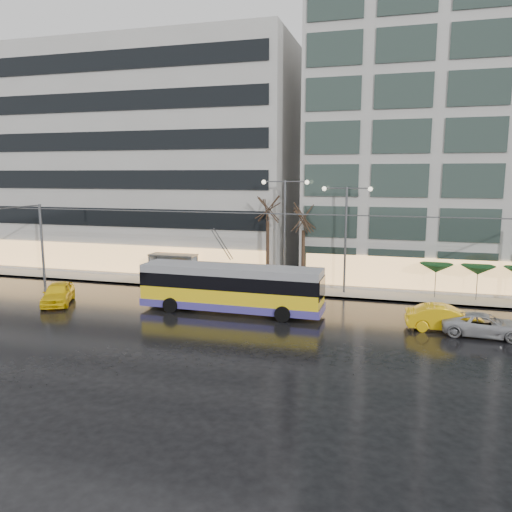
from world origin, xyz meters
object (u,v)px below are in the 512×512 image
at_px(taxi_a, 58,293).
at_px(bus_shelter, 170,261).
at_px(trolleybus, 231,290).
at_px(street_lamp_near, 285,219).

bearing_deg(taxi_a, bus_shelter, 34.51).
relative_size(trolleybus, taxi_a, 2.71).
height_order(bus_shelter, taxi_a, bus_shelter).
bearing_deg(bus_shelter, taxi_a, -119.09).
height_order(bus_shelter, street_lamp_near, street_lamp_near).
height_order(street_lamp_near, taxi_a, street_lamp_near).
bearing_deg(taxi_a, street_lamp_near, 4.16).
relative_size(trolleybus, street_lamp_near, 1.43).
bearing_deg(taxi_a, trolleybus, -20.40).
xyz_separation_m(trolleybus, bus_shelter, (-8.26, 7.57, 0.34)).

